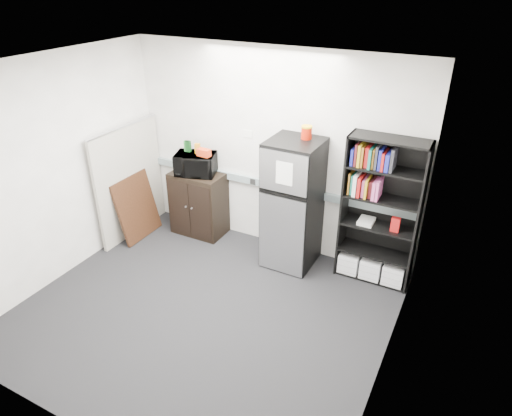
{
  "coord_description": "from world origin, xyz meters",
  "views": [
    {
      "loc": [
        2.41,
        -3.33,
        3.5
      ],
      "look_at": [
        0.21,
        0.9,
        0.98
      ],
      "focal_mm": 32.0,
      "sensor_mm": 36.0,
      "label": 1
    }
  ],
  "objects_px": {
    "cabinet": "(199,203)",
    "bookshelf": "(380,213)",
    "microwave": "(196,164)",
    "refrigerator": "(292,204)",
    "cubicle_partition": "(130,181)"
  },
  "relations": [
    {
      "from": "cabinet",
      "to": "bookshelf",
      "type": "bearing_deg",
      "value": 1.44
    },
    {
      "from": "bookshelf",
      "to": "microwave",
      "type": "xyz_separation_m",
      "value": [
        -2.56,
        -0.08,
        0.18
      ]
    },
    {
      "from": "microwave",
      "to": "refrigerator",
      "type": "relative_size",
      "value": 0.32
    },
    {
      "from": "bookshelf",
      "to": "refrigerator",
      "type": "relative_size",
      "value": 1.1
    },
    {
      "from": "refrigerator",
      "to": "cabinet",
      "type": "bearing_deg",
      "value": 177.53
    },
    {
      "from": "cubicle_partition",
      "to": "cabinet",
      "type": "bearing_deg",
      "value": 25.93
    },
    {
      "from": "microwave",
      "to": "refrigerator",
      "type": "xyz_separation_m",
      "value": [
        1.5,
        -0.06,
        -0.24
      ]
    },
    {
      "from": "bookshelf",
      "to": "cubicle_partition",
      "type": "distance_m",
      "value": 3.46
    },
    {
      "from": "cabinet",
      "to": "refrigerator",
      "type": "distance_m",
      "value": 1.54
    },
    {
      "from": "cabinet",
      "to": "refrigerator",
      "type": "bearing_deg",
      "value": -3.06
    },
    {
      "from": "bookshelf",
      "to": "microwave",
      "type": "distance_m",
      "value": 2.57
    },
    {
      "from": "bookshelf",
      "to": "refrigerator",
      "type": "distance_m",
      "value": 1.08
    },
    {
      "from": "bookshelf",
      "to": "cubicle_partition",
      "type": "relative_size",
      "value": 1.14
    },
    {
      "from": "bookshelf",
      "to": "microwave",
      "type": "relative_size",
      "value": 3.4
    },
    {
      "from": "cabinet",
      "to": "microwave",
      "type": "height_order",
      "value": "microwave"
    }
  ]
}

